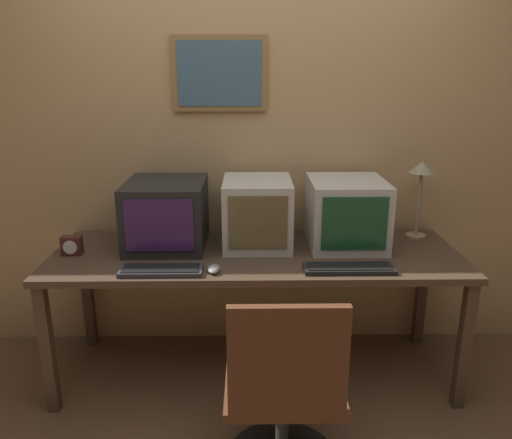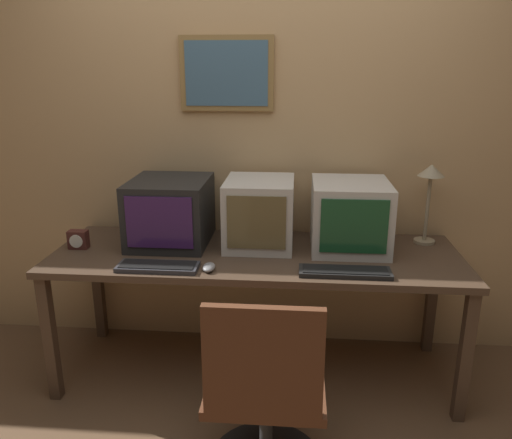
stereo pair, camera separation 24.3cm
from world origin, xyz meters
TOP-DOWN VIEW (x-y plane):
  - wall_back at (-0.00, 1.14)m, footprint 8.00×0.08m
  - desk at (0.00, 0.72)m, footprint 2.15×0.73m
  - monitor_left at (-0.49, 0.85)m, footprint 0.42×0.47m
  - monitor_center at (0.01, 0.85)m, footprint 0.37×0.42m
  - monitor_right at (0.49, 0.84)m, footprint 0.40×0.45m
  - keyboard_main at (-0.46, 0.45)m, footprint 0.40×0.14m
  - keyboard_side at (0.45, 0.47)m, footprint 0.44×0.13m
  - mouse_near_keyboard at (-0.21, 0.46)m, footprint 0.06×0.10m
  - desk_clock at (-0.96, 0.70)m, footprint 0.10×0.06m
  - desk_lamp at (0.93, 0.96)m, footprint 0.14×0.14m
  - office_chair at (0.10, -0.04)m, footprint 0.50×0.50m

SIDE VIEW (x-z plane):
  - office_chair at x=0.10m, z-range -0.07..0.81m
  - desk at x=0.00m, z-range 0.30..1.02m
  - keyboard_main at x=-0.46m, z-range 0.73..0.75m
  - keyboard_side at x=0.45m, z-range 0.73..0.75m
  - mouse_near_keyboard at x=-0.21m, z-range 0.73..0.76m
  - desk_clock at x=-0.96m, z-range 0.73..0.83m
  - monitor_left at x=-0.49m, z-range 0.73..1.08m
  - monitor_right at x=0.49m, z-range 0.73..1.09m
  - monitor_center at x=0.01m, z-range 0.73..1.09m
  - desk_lamp at x=0.93m, z-range 0.85..1.29m
  - wall_back at x=0.00m, z-range 0.00..2.60m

